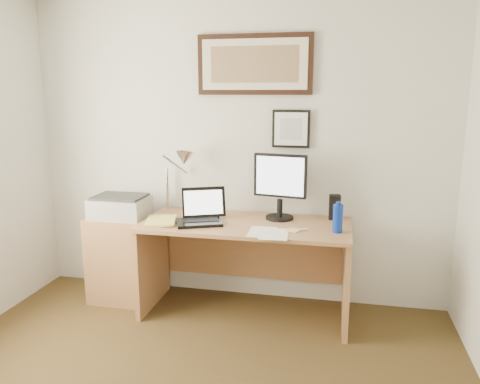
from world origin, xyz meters
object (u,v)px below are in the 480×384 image
(laptop, at_px, (201,215))
(printer, at_px, (120,206))
(lcd_monitor, at_px, (280,183))
(book, at_px, (146,221))
(desk, at_px, (247,248))
(water_bottle, at_px, (338,219))
(side_cabinet, at_px, (123,258))

(laptop, height_order, printer, laptop)
(lcd_monitor, bearing_deg, book, -162.33)
(book, relative_size, desk, 0.19)
(desk, bearing_deg, water_bottle, -15.05)
(printer, bearing_deg, desk, 2.80)
(water_bottle, xyz_separation_m, laptop, (-1.04, 0.04, -0.04))
(desk, bearing_deg, laptop, -157.29)
(side_cabinet, relative_size, printer, 1.66)
(side_cabinet, xyz_separation_m, water_bottle, (1.77, -0.15, 0.49))
(side_cabinet, relative_size, lcd_monitor, 1.40)
(book, xyz_separation_m, laptop, (0.41, 0.10, 0.05))
(desk, relative_size, printer, 3.64)
(side_cabinet, height_order, lcd_monitor, lcd_monitor)
(water_bottle, bearing_deg, printer, 175.58)
(water_bottle, relative_size, lcd_monitor, 0.39)
(water_bottle, bearing_deg, book, -177.93)
(water_bottle, bearing_deg, desk, 164.95)
(desk, relative_size, lcd_monitor, 3.08)
(water_bottle, height_order, desk, water_bottle)
(side_cabinet, xyz_separation_m, printer, (0.01, -0.02, 0.45))
(side_cabinet, xyz_separation_m, laptop, (0.73, -0.11, 0.44))
(desk, height_order, lcd_monitor, lcd_monitor)
(book, relative_size, printer, 0.70)
(side_cabinet, distance_m, book, 0.55)
(side_cabinet, distance_m, lcd_monitor, 1.48)
(desk, bearing_deg, side_cabinet, -178.11)
(book, height_order, desk, book)
(side_cabinet, distance_m, desk, 1.08)
(desk, relative_size, laptop, 3.86)
(side_cabinet, bearing_deg, book, -32.51)
(side_cabinet, bearing_deg, laptop, -8.34)
(laptop, xyz_separation_m, lcd_monitor, (0.58, 0.22, 0.23))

